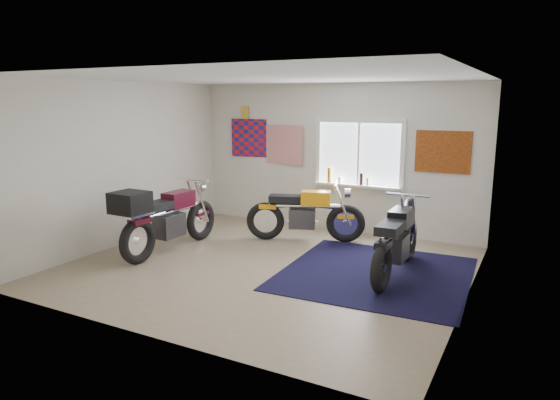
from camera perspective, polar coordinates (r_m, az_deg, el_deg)
The scene contains 10 objects.
ground at distance 7.38m, azimuth -1.44°, elevation -7.59°, with size 5.50×5.50×0.00m, color #9E896B.
room_shell at distance 7.02m, azimuth -1.50°, elevation 5.19°, with size 5.50×5.50×5.50m.
navy_rug at distance 7.20m, azimuth 10.86°, elevation -8.22°, with size 2.50×2.60×0.01m, color black.
window_assembly at distance 9.09m, azimuth 8.99°, elevation 4.74°, with size 1.66×0.17×1.26m.
oil_bottles at distance 9.15m, azimuth 7.35°, elevation 2.58°, with size 0.80×0.07×0.28m.
flag_display at distance 10.08m, azimuth -4.04°, elevation 9.94°, with size 1.60×0.10×1.17m.
triumph_poster at distance 8.72m, azimuth 18.12°, elevation 5.24°, with size 0.90×0.03×0.70m, color #A54C14.
yellow_triumph at distance 8.58m, azimuth 2.84°, elevation -1.72°, with size 1.96×0.90×1.03m.
black_chrome_bike at distance 7.07m, azimuth 13.16°, elevation -4.76°, with size 0.63×2.08×1.07m.
maroon_tourer at distance 8.04m, azimuth -13.18°, elevation -2.00°, with size 0.66×2.19×1.12m.
Camera 1 is at (3.43, -6.08, 2.39)m, focal length 32.00 mm.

